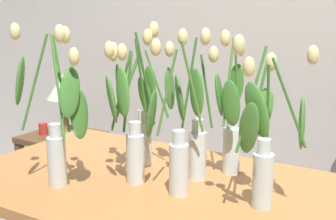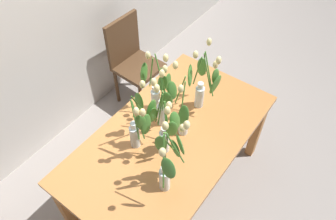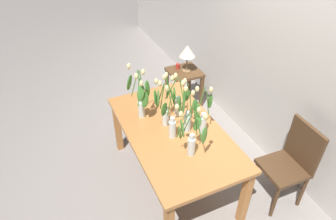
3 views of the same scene
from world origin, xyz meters
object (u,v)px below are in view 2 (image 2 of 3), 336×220
(tulip_vase_0, at_px, (163,106))
(tulip_vase_1, at_px, (203,84))
(dining_table, at_px, (170,143))
(tulip_vase_4, at_px, (163,128))
(tulip_vase_6, at_px, (156,91))
(tulip_vase_3, at_px, (168,164))
(tulip_vase_5, at_px, (182,115))
(dining_chair, at_px, (132,58))
(tulip_vase_2, at_px, (138,127))

(tulip_vase_0, relative_size, tulip_vase_1, 1.00)
(dining_table, bearing_deg, tulip_vase_4, -164.98)
(dining_table, relative_size, tulip_vase_6, 2.86)
(dining_table, bearing_deg, tulip_vase_6, 58.60)
(tulip_vase_3, height_order, tulip_vase_6, tulip_vase_3)
(tulip_vase_0, bearing_deg, tulip_vase_1, -22.32)
(dining_table, bearing_deg, tulip_vase_1, -1.88)
(tulip_vase_1, xyz_separation_m, tulip_vase_4, (-0.49, -0.02, 0.01))
(tulip_vase_6, bearing_deg, dining_table, -121.40)
(tulip_vase_1, height_order, tulip_vase_4, tulip_vase_4)
(tulip_vase_5, bearing_deg, dining_chair, 59.11)
(tulip_vase_1, relative_size, tulip_vase_3, 0.96)
(dining_table, xyz_separation_m, tulip_vase_3, (-0.32, -0.22, 0.33))
(tulip_vase_5, height_order, dining_chair, tulip_vase_5)
(dining_table, relative_size, tulip_vase_5, 2.81)
(tulip_vase_1, xyz_separation_m, tulip_vase_6, (-0.22, 0.25, -0.04))
(dining_table, distance_m, tulip_vase_3, 0.51)
(dining_chair, bearing_deg, tulip_vase_5, -120.89)
(tulip_vase_1, xyz_separation_m, tulip_vase_3, (-0.69, -0.20, 0.02))
(tulip_vase_4, bearing_deg, tulip_vase_1, 2.36)
(tulip_vase_6, distance_m, dining_chair, 0.97)
(tulip_vase_0, bearing_deg, tulip_vase_2, 179.08)
(tulip_vase_0, bearing_deg, tulip_vase_3, -139.22)
(tulip_vase_4, bearing_deg, tulip_vase_5, -2.87)
(dining_chair, bearing_deg, tulip_vase_3, -130.04)
(tulip_vase_2, relative_size, tulip_vase_4, 0.87)
(tulip_vase_1, distance_m, tulip_vase_3, 0.72)
(tulip_vase_0, height_order, tulip_vase_2, tulip_vase_0)
(tulip_vase_5, bearing_deg, tulip_vase_1, 5.67)
(tulip_vase_1, bearing_deg, tulip_vase_5, -174.33)
(tulip_vase_4, distance_m, dining_chair, 1.34)
(tulip_vase_1, relative_size, tulip_vase_2, 1.11)
(dining_table, height_order, tulip_vase_3, tulip_vase_3)
(dining_table, relative_size, tulip_vase_2, 3.15)
(dining_chair, bearing_deg, tulip_vase_4, -128.54)
(tulip_vase_1, height_order, tulip_vase_3, tulip_vase_3)
(tulip_vase_2, bearing_deg, tulip_vase_3, -110.10)
(tulip_vase_1, distance_m, dining_chair, 1.10)
(tulip_vase_2, distance_m, tulip_vase_3, 0.36)
(tulip_vase_4, height_order, dining_chair, tulip_vase_4)
(tulip_vase_2, bearing_deg, dining_chair, 44.18)
(tulip_vase_5, bearing_deg, tulip_vase_3, -155.83)
(dining_table, bearing_deg, tulip_vase_0, 60.59)
(tulip_vase_1, height_order, dining_chair, tulip_vase_1)
(dining_table, distance_m, tulip_vase_6, 0.39)
(dining_table, height_order, tulip_vase_6, tulip_vase_6)
(tulip_vase_6, bearing_deg, tulip_vase_1, -48.08)
(tulip_vase_0, height_order, tulip_vase_6, tulip_vase_0)
(tulip_vase_6, height_order, dining_chair, tulip_vase_6)
(tulip_vase_0, xyz_separation_m, tulip_vase_6, (0.08, 0.12, -0.00))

